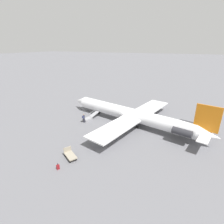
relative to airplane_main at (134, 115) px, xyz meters
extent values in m
plane|color=slate|center=(0.89, -0.20, -1.93)|extent=(600.00, 600.00, 0.00)
cylinder|color=white|center=(0.89, -0.20, -0.02)|extent=(24.51, 7.78, 2.46)
cone|color=white|center=(14.20, -3.19, -0.02)|extent=(3.17, 2.94, 2.41)
cone|color=white|center=(-12.65, 2.84, -0.02)|extent=(3.65, 3.05, 2.41)
cube|color=orange|center=(-12.03, 2.70, 2.56)|extent=(3.40, 0.95, 3.93)
cube|color=white|center=(-12.36, 2.77, 0.22)|extent=(2.95, 7.04, 0.12)
cube|color=white|center=(1.09, 6.30, -0.21)|extent=(6.10, 10.93, 0.25)
cube|color=white|center=(-1.70, -6.16, -0.21)|extent=(6.10, 10.93, 0.25)
cylinder|color=#2D2D33|center=(-8.99, 3.79, 0.16)|extent=(3.12, 1.73, 1.11)
cylinder|color=#2D2D33|center=(-9.74, 0.42, 0.16)|extent=(3.12, 1.73, 1.11)
cylinder|color=black|center=(8.68, -1.95, -1.62)|extent=(0.63, 0.28, 0.61)
cylinder|color=#2D2D33|center=(8.68, -1.95, -1.22)|extent=(0.11, 0.11, 0.19)
cylinder|color=black|center=(-1.26, 1.42, -1.62)|extent=(0.63, 0.28, 0.61)
cylinder|color=#2D2D33|center=(-1.26, 1.42, -1.22)|extent=(0.11, 0.11, 0.19)
cylinder|color=black|center=(-1.75, -0.74, -1.62)|extent=(0.63, 0.28, 0.61)
cylinder|color=#2D2D33|center=(-1.75, -0.74, -1.22)|extent=(0.11, 0.11, 0.19)
cube|color=#99999E|center=(9.00, 2.26, -1.68)|extent=(1.47, 2.00, 0.50)
cube|color=#99999E|center=(8.56, 0.31, -1.12)|extent=(1.37, 2.37, 0.72)
cube|color=#99999E|center=(9.00, 0.21, -0.62)|extent=(0.54, 2.18, 0.66)
cube|color=#23232D|center=(9.15, 3.27, -1.50)|extent=(0.26, 0.32, 0.85)
cylinder|color=#33384C|center=(9.15, 3.27, -0.75)|extent=(0.36, 0.36, 0.65)
sphere|color=#936B4C|center=(9.15, 3.27, -0.31)|extent=(0.24, 0.24, 0.24)
cube|color=navy|center=(9.21, 3.53, -0.72)|extent=(0.31, 0.24, 0.44)
cube|color=#9E937F|center=(4.18, 14.00, -1.49)|extent=(2.45, 2.06, 0.16)
cube|color=#9E937F|center=(5.09, 13.47, -1.06)|extent=(0.62, 0.99, 0.70)
cylinder|color=black|center=(5.07, 13.99, -1.75)|extent=(0.37, 0.29, 0.36)
cylinder|color=black|center=(4.63, 13.23, -1.75)|extent=(0.37, 0.29, 0.36)
cylinder|color=black|center=(3.74, 14.77, -1.75)|extent=(0.37, 0.29, 0.36)
cylinder|color=black|center=(3.30, 14.01, -1.75)|extent=(0.37, 0.29, 0.36)
cube|color=maroon|center=(4.20, 16.47, -1.61)|extent=(0.34, 0.42, 0.64)
cube|color=black|center=(4.20, 16.47, -1.17)|extent=(0.13, 0.08, 0.24)
camera|label=1|loc=(-9.40, 29.62, 12.55)|focal=28.00mm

